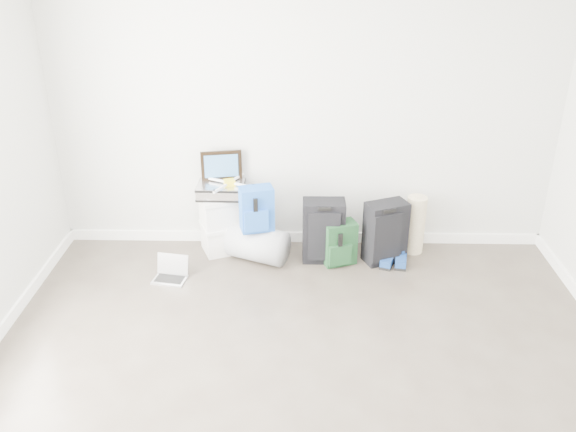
{
  "coord_description": "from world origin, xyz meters",
  "views": [
    {
      "loc": [
        -0.04,
        -2.7,
        2.78
      ],
      "look_at": [
        -0.13,
        1.9,
        0.56
      ],
      "focal_mm": 38.0,
      "sensor_mm": 36.0,
      "label": 1
    }
  ],
  "objects_px": {
    "boxes_stack": "(223,223)",
    "carry_on": "(386,233)",
    "laptop": "(171,273)",
    "duffel_bag": "(258,244)",
    "briefcase": "(221,190)",
    "large_suitcase": "(323,231)"
  },
  "relations": [
    {
      "from": "carry_on",
      "to": "laptop",
      "type": "height_order",
      "value": "carry_on"
    },
    {
      "from": "carry_on",
      "to": "duffel_bag",
      "type": "bearing_deg",
      "value": 157.38
    },
    {
      "from": "boxes_stack",
      "to": "carry_on",
      "type": "height_order",
      "value": "carry_on"
    },
    {
      "from": "duffel_bag",
      "to": "laptop",
      "type": "bearing_deg",
      "value": -131.41
    },
    {
      "from": "duffel_bag",
      "to": "carry_on",
      "type": "height_order",
      "value": "carry_on"
    },
    {
      "from": "duffel_bag",
      "to": "briefcase",
      "type": "bearing_deg",
      "value": 175.35
    },
    {
      "from": "briefcase",
      "to": "large_suitcase",
      "type": "distance_m",
      "value": 0.99
    },
    {
      "from": "large_suitcase",
      "to": "duffel_bag",
      "type": "bearing_deg",
      "value": -179.12
    },
    {
      "from": "boxes_stack",
      "to": "briefcase",
      "type": "height_order",
      "value": "briefcase"
    },
    {
      "from": "large_suitcase",
      "to": "carry_on",
      "type": "relative_size",
      "value": 1.02
    },
    {
      "from": "large_suitcase",
      "to": "boxes_stack",
      "type": "bearing_deg",
      "value": 169.27
    },
    {
      "from": "briefcase",
      "to": "large_suitcase",
      "type": "xyz_separation_m",
      "value": [
        0.92,
        -0.16,
        -0.32
      ]
    },
    {
      "from": "boxes_stack",
      "to": "large_suitcase",
      "type": "relative_size",
      "value": 0.95
    },
    {
      "from": "carry_on",
      "to": "briefcase",
      "type": "bearing_deg",
      "value": 150.36
    },
    {
      "from": "boxes_stack",
      "to": "laptop",
      "type": "distance_m",
      "value": 0.69
    },
    {
      "from": "laptop",
      "to": "boxes_stack",
      "type": "bearing_deg",
      "value": 62.29
    },
    {
      "from": "duffel_bag",
      "to": "carry_on",
      "type": "relative_size",
      "value": 0.91
    },
    {
      "from": "briefcase",
      "to": "laptop",
      "type": "xyz_separation_m",
      "value": [
        -0.4,
        -0.52,
        -0.56
      ]
    },
    {
      "from": "large_suitcase",
      "to": "laptop",
      "type": "xyz_separation_m",
      "value": [
        -1.32,
        -0.35,
        -0.24
      ]
    },
    {
      "from": "briefcase",
      "to": "duffel_bag",
      "type": "xyz_separation_m",
      "value": [
        0.33,
        -0.18,
        -0.45
      ]
    },
    {
      "from": "duffel_bag",
      "to": "large_suitcase",
      "type": "distance_m",
      "value": 0.61
    },
    {
      "from": "boxes_stack",
      "to": "laptop",
      "type": "height_order",
      "value": "boxes_stack"
    }
  ]
}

